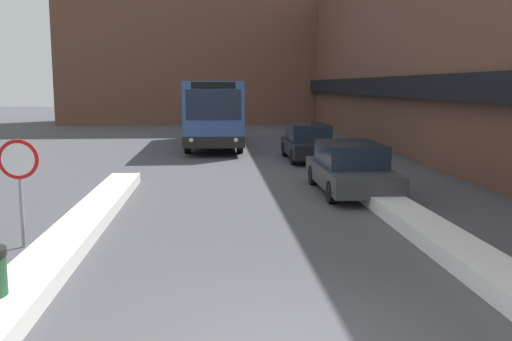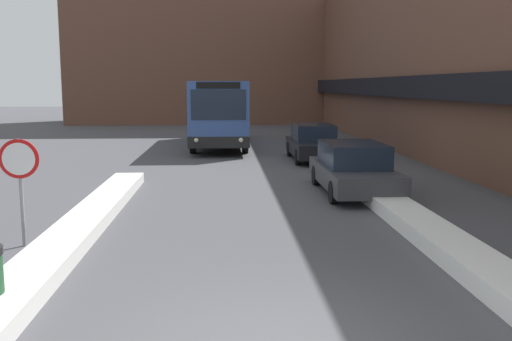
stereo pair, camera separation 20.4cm
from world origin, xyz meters
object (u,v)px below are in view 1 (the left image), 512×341
object	(u,v)px
parked_car_front	(351,168)
city_bus	(213,112)
stop_sign	(19,170)
parked_car_middle	(308,142)

from	to	relation	value
parked_car_front	city_bus	bearing A→B (deg)	106.47
parked_car_front	stop_sign	xyz separation A→B (m)	(-7.67, -5.12, 0.78)
city_bus	parked_car_front	size ratio (longest dim) A/B	2.27
stop_sign	parked_car_front	bearing A→B (deg)	33.72
parked_car_front	stop_sign	world-z (taller)	stop_sign
parked_car_front	parked_car_middle	size ratio (longest dim) A/B	1.03
city_bus	stop_sign	distance (m)	18.84
city_bus	parked_car_middle	world-z (taller)	city_bus
parked_car_middle	city_bus	bearing A→B (deg)	123.69
parked_car_front	stop_sign	distance (m)	9.25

